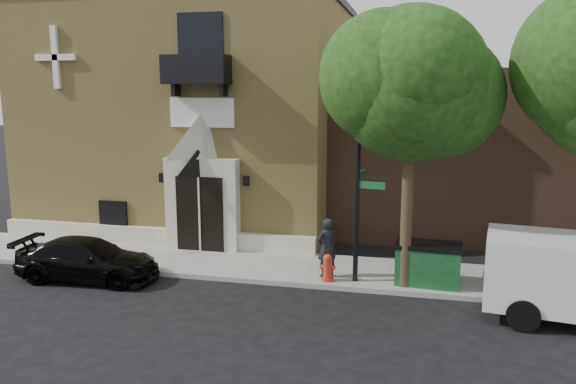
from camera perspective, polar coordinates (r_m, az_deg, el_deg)
name	(u,v)px	position (r m, az deg, el deg)	size (l,w,h in m)	color
ground	(202,280)	(17.41, -8.77, -8.82)	(120.00, 120.00, 0.00)	black
sidewalk	(248,265)	(18.40, -4.12, -7.39)	(42.00, 3.00, 0.15)	gray
church	(202,113)	(24.95, -8.71, 7.91)	(12.20, 11.01, 9.30)	tan
neighbour_building	(566,152)	(25.02, 26.38, 3.64)	(18.00, 8.00, 6.40)	brown
street_tree_left	(413,83)	(15.56, 12.56, 10.78)	(4.97, 4.38, 7.77)	#38281C
black_sedan	(88,260)	(18.10, -19.67, -6.48)	(1.76, 4.32, 1.25)	black
street_sign	(358,187)	(16.11, 7.12, 0.53)	(0.88, 0.97, 5.57)	black
fire_hydrant	(328,268)	(16.62, 4.04, -7.67)	(0.46, 0.37, 0.81)	red
dumpster	(428,263)	(16.76, 14.04, -7.05)	(1.91, 1.18, 1.20)	#103C1A
planter	(200,239)	(20.10, -8.95, -4.74)	(0.59, 0.52, 0.66)	#507536
pedestrian_near	(327,248)	(16.86, 3.95, -5.65)	(0.65, 0.43, 1.78)	black
pedestrian_far	(517,260)	(17.01, 22.26, -6.40)	(0.84, 0.65, 1.72)	#2E201E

